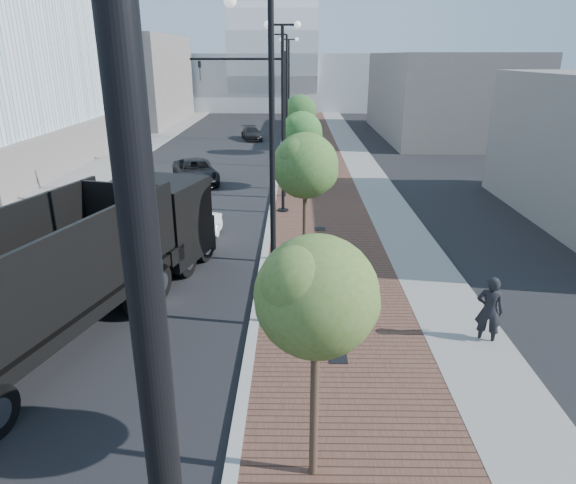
{
  "coord_description": "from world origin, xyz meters",
  "views": [
    {
      "loc": [
        1.23,
        -3.95,
        7.79
      ],
      "look_at": [
        1.0,
        12.0,
        2.0
      ],
      "focal_mm": 32.19,
      "sensor_mm": 36.0,
      "label": 1
    }
  ],
  "objects_px": {
    "white_sedan": "(195,231)",
    "pedestrian": "(489,310)",
    "dump_truck": "(111,258)",
    "dark_car_mid": "(195,171)"
  },
  "relations": [
    {
      "from": "dump_truck",
      "to": "dark_car_mid",
      "type": "height_order",
      "value": "dump_truck"
    },
    {
      "from": "dump_truck",
      "to": "dark_car_mid",
      "type": "relative_size",
      "value": 2.65
    },
    {
      "from": "dump_truck",
      "to": "white_sedan",
      "type": "xyz_separation_m",
      "value": [
        1.6,
        5.66,
        -1.01
      ]
    },
    {
      "from": "dump_truck",
      "to": "pedestrian",
      "type": "xyz_separation_m",
      "value": [
        11.42,
        -2.31,
        -0.62
      ]
    },
    {
      "from": "dump_truck",
      "to": "pedestrian",
      "type": "distance_m",
      "value": 11.67
    },
    {
      "from": "white_sedan",
      "to": "pedestrian",
      "type": "height_order",
      "value": "pedestrian"
    },
    {
      "from": "dump_truck",
      "to": "white_sedan",
      "type": "distance_m",
      "value": 5.96
    },
    {
      "from": "dump_truck",
      "to": "white_sedan",
      "type": "height_order",
      "value": "dump_truck"
    },
    {
      "from": "dark_car_mid",
      "to": "pedestrian",
      "type": "xyz_separation_m",
      "value": [
        11.92,
        -19.59,
        0.28
      ]
    },
    {
      "from": "dark_car_mid",
      "to": "white_sedan",
      "type": "bearing_deg",
      "value": -98.19
    }
  ]
}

